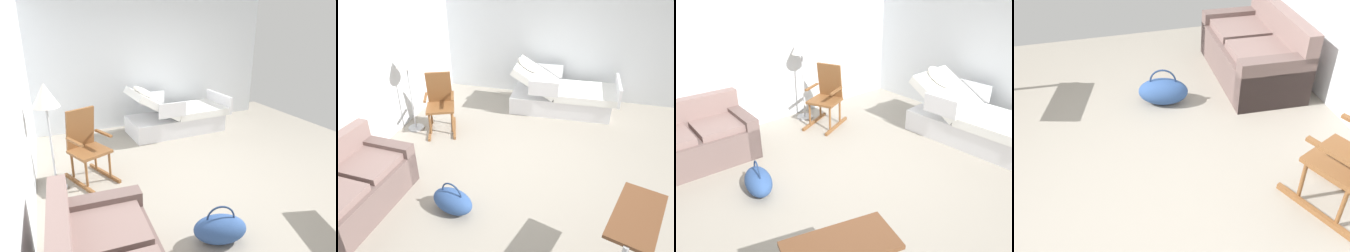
{
  "view_description": "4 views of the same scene",
  "coord_description": "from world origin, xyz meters",
  "views": [
    {
      "loc": [
        -3.48,
        2.22,
        2.19
      ],
      "look_at": [
        0.14,
        0.71,
        0.81
      ],
      "focal_mm": 31.86,
      "sensor_mm": 36.0,
      "label": 1
    },
    {
      "loc": [
        -4.0,
        -0.72,
        2.91
      ],
      "look_at": [
        -0.15,
        0.37,
        0.65
      ],
      "focal_mm": 33.86,
      "sensor_mm": 36.0,
      "label": 2
    },
    {
      "loc": [
        -2.9,
        -2.74,
        2.63
      ],
      "look_at": [
        -0.22,
        0.4,
        0.68
      ],
      "focal_mm": 38.21,
      "sensor_mm": 36.0,
      "label": 3
    },
    {
      "loc": [
        2.35,
        -0.03,
        2.5
      ],
      "look_at": [
        0.23,
        0.54,
        0.83
      ],
      "focal_mm": 41.53,
      "sensor_mm": 36.0,
      "label": 4
    }
  ],
  "objects": [
    {
      "name": "floor_lamp",
      "position": [
        0.42,
        2.25,
        1.23
      ],
      "size": [
        0.34,
        0.34,
        1.48
      ],
      "color": "#B2B5BA",
      "rests_on": "ground"
    },
    {
      "name": "side_wall",
      "position": [
        2.7,
        0.0,
        1.35
      ],
      "size": [
        0.1,
        5.24,
        2.7
      ],
      "primitive_type": "cube",
      "color": "silver",
      "rests_on": "ground"
    },
    {
      "name": "ground_plane",
      "position": [
        0.0,
        0.0,
        0.0
      ],
      "size": [
        6.61,
        6.61,
        0.0
      ],
      "primitive_type": "plane",
      "color": "gray"
    },
    {
      "name": "duffel_bag",
      "position": [
        -1.32,
        0.73,
        0.15
      ],
      "size": [
        0.45,
        0.62,
        0.43
      ],
      "color": "#2D4C84",
      "rests_on": "ground"
    },
    {
      "name": "back_wall",
      "position": [
        0.0,
        2.57,
        1.35
      ],
      "size": [
        5.49,
        0.1,
        2.7
      ],
      "primitive_type": "cube",
      "color": "silver",
      "rests_on": "ground"
    },
    {
      "name": "rocking_chair",
      "position": [
        0.58,
        1.79,
        0.5
      ],
      "size": [
        0.89,
        0.74,
        1.05
      ],
      "color": "brown",
      "rests_on": "ground"
    },
    {
      "name": "couch",
      "position": [
        -1.64,
        1.96,
        0.31
      ],
      "size": [
        1.64,
        0.92,
        0.85
      ],
      "color": "#68534F",
      "rests_on": "ground"
    },
    {
      "name": "hospital_bed",
      "position": [
        1.93,
        -0.2,
        0.31
      ],
      "size": [
        1.08,
        2.1,
        1.08
      ],
      "color": "silver",
      "rests_on": "ground"
    }
  ]
}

